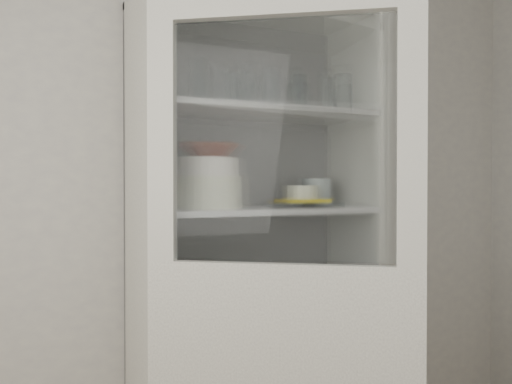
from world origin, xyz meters
name	(u,v)px	position (x,y,z in m)	size (l,w,h in m)	color
wall_back	(193,197)	(0.00, 1.50, 1.30)	(3.60, 0.02, 2.60)	#B5B3AF
pantry_cabinet	(250,282)	(0.20, 1.34, 0.94)	(1.00, 0.45, 2.10)	#B4B2A9
cupboard_door	(282,333)	(0.07, 0.79, 0.87)	(0.76, 0.55, 2.00)	#B4B2A9
tumbler_0	(200,80)	(-0.10, 1.12, 1.74)	(0.08, 0.08, 0.15)	silver
tumbler_1	(221,85)	(-0.02, 1.12, 1.72)	(0.06, 0.06, 0.12)	silver
tumbler_2	(247,85)	(0.10, 1.14, 1.74)	(0.08, 0.08, 0.15)	silver
tumbler_3	(299,91)	(0.31, 1.12, 1.72)	(0.06, 0.06, 0.13)	silver
tumbler_4	(271,88)	(0.21, 1.15, 1.74)	(0.07, 0.07, 0.15)	silver
tumbler_5	(343,93)	(0.54, 1.15, 1.74)	(0.08, 0.08, 0.15)	silver
tumbler_6	(328,95)	(0.48, 1.16, 1.73)	(0.07, 0.07, 0.14)	silver
tumbler_7	(160,83)	(-0.21, 1.25, 1.74)	(0.08, 0.08, 0.15)	silver
tumbler_8	(199,89)	(-0.05, 1.28, 1.73)	(0.07, 0.07, 0.14)	silver
tumbler_9	(235,91)	(0.10, 1.25, 1.73)	(0.07, 0.07, 0.14)	silver
tumbler_10	(240,91)	(0.11, 1.24, 1.73)	(0.07, 0.07, 0.14)	silver
tumbler_11	(268,93)	(0.25, 1.26, 1.74)	(0.08, 0.08, 0.15)	silver
goblet_0	(157,87)	(-0.19, 1.37, 1.75)	(0.08, 0.08, 0.17)	silver
goblet_1	(206,93)	(0.02, 1.39, 1.74)	(0.07, 0.07, 0.16)	silver
goblet_2	(295,97)	(0.45, 1.39, 1.75)	(0.08, 0.08, 0.18)	silver
goblet_3	(299,96)	(0.45, 1.35, 1.75)	(0.08, 0.08, 0.18)	silver
plate_stack_front	(209,193)	(-0.03, 1.22, 1.32)	(0.26, 0.26, 0.13)	silver
plate_stack_back	(159,196)	(-0.19, 1.37, 1.31)	(0.20, 0.20, 0.10)	silver
cream_bowl	(209,167)	(-0.03, 1.22, 1.42)	(0.23, 0.23, 0.07)	silver
terracotta_bowl	(209,151)	(-0.03, 1.22, 1.49)	(0.22, 0.22, 0.05)	#5B2618
glass_platter	(302,204)	(0.40, 1.23, 1.27)	(0.36, 0.36, 0.02)	silver
yellow_trivet	(302,200)	(0.40, 1.23, 1.29)	(0.18, 0.18, 0.01)	yellow
white_ramekin	(302,192)	(0.40, 1.23, 1.32)	(0.13, 0.13, 0.06)	silver
grey_bowl_stack	(316,192)	(0.51, 1.31, 1.32)	(0.13, 0.13, 0.12)	#A9B6B6
mug_blue	(351,288)	(0.61, 1.18, 0.91)	(0.12, 0.12, 0.09)	navy
mug_teal	(283,287)	(0.36, 1.35, 0.90)	(0.09, 0.09, 0.09)	teal
mug_white	(338,290)	(0.54, 1.17, 0.91)	(0.10, 0.10, 0.09)	silver
teal_jar	(237,291)	(0.12, 1.29, 0.92)	(0.09, 0.09, 0.11)	teal
measuring_cups	(182,312)	(-0.15, 1.17, 0.88)	(0.10, 0.10, 0.04)	#A6A6AA
white_canister	(158,296)	(-0.21, 1.30, 0.92)	(0.11, 0.11, 0.13)	silver
tin_box	(301,384)	(0.41, 1.27, 0.49)	(0.21, 0.15, 0.06)	#9D9D9E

